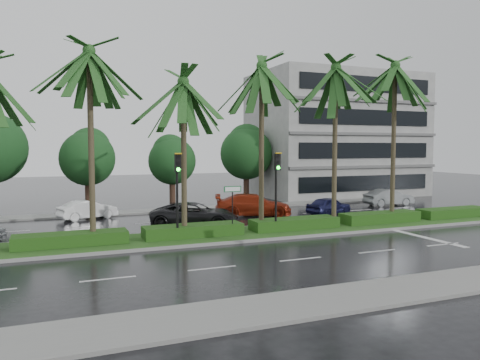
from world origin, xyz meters
name	(u,v)px	position (x,y,z in m)	size (l,w,h in m)	color
ground	(254,238)	(0.00, 0.00, 0.00)	(120.00, 120.00, 0.00)	black
near_sidewalk	(380,293)	(0.00, -10.20, 0.06)	(40.00, 2.40, 0.12)	slate
far_sidewalk	(190,209)	(0.00, 12.00, 0.06)	(40.00, 2.00, 0.12)	slate
median	(246,233)	(0.00, 1.00, 0.08)	(36.00, 4.00, 0.15)	gray
hedge	(246,227)	(0.00, 1.00, 0.45)	(35.20, 1.40, 0.60)	#174213
lane_markings	(308,235)	(3.04, -0.43, 0.01)	(34.00, 13.06, 0.01)	silver
palm_row	(224,79)	(-1.24, 1.02, 8.35)	(26.30, 4.20, 10.48)	#3B3222
signal_median_left	(178,183)	(-4.00, 0.30, 3.00)	(0.34, 0.42, 4.36)	black
signal_median_right	(277,180)	(1.50, 0.30, 3.00)	(0.34, 0.42, 4.36)	black
street_sign	(233,198)	(-1.00, 0.48, 2.12)	(0.95, 0.09, 2.60)	black
bg_trees	(175,149)	(0.27, 17.59, 4.64)	(33.39, 5.40, 7.80)	#311F16
building	(335,135)	(17.00, 18.00, 6.00)	(16.00, 10.00, 12.00)	gray
car_white	(88,210)	(-7.58, 10.16, 0.63)	(3.82, 1.33, 1.26)	white
car_darkgrey	(195,215)	(-1.82, 4.66, 0.73)	(5.25, 2.42, 1.46)	black
car_red	(253,205)	(3.22, 7.33, 0.77)	(5.30, 2.16, 1.54)	maroon
car_blue	(329,206)	(8.50, 5.96, 0.63)	(3.69, 1.48, 1.26)	#161842
car_grey	(389,197)	(15.87, 8.45, 0.68)	(4.11, 1.43, 1.35)	slate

